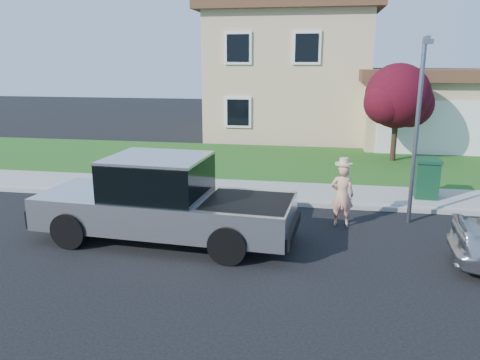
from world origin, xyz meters
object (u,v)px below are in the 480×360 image
woman (342,194)px  trash_bin (426,178)px  ornamental_tree (398,99)px  pickup_truck (164,202)px  street_lamp (418,121)px

woman → trash_bin: woman is taller
ornamental_tree → trash_bin: size_ratio=3.41×
woman → trash_bin: bearing=-132.0°
pickup_truck → ornamental_tree: size_ratio=1.58×
woman → ornamental_tree: size_ratio=0.45×
trash_bin → woman: bearing=-132.3°
ornamental_tree → street_lamp: street_lamp is taller
trash_bin → ornamental_tree: bearing=94.0°
pickup_truck → woman: pickup_truck is taller
pickup_truck → trash_bin: (6.53, 4.19, -0.19)m
pickup_truck → trash_bin: pickup_truck is taller
trash_bin → street_lamp: size_ratio=0.25×
pickup_truck → ornamental_tree: bearing=60.1°
woman → street_lamp: size_ratio=0.38×
pickup_truck → trash_bin: bearing=36.3°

